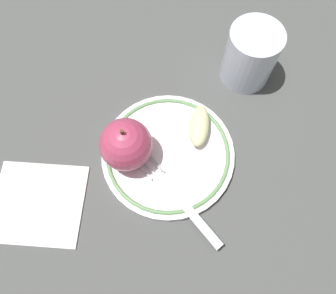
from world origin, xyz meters
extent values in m
plane|color=#4C4D4C|center=(0.00, 0.00, 0.00)|extent=(2.00, 2.00, 0.00)
cylinder|color=white|center=(0.02, 0.01, 0.01)|extent=(0.19, 0.19, 0.01)
torus|color=#69955D|center=(0.02, 0.01, 0.01)|extent=(0.18, 0.18, 0.01)
sphere|color=#B73B5D|center=(-0.03, -0.01, 0.05)|extent=(0.07, 0.07, 0.07)
cylinder|color=brown|center=(-0.03, -0.01, 0.09)|extent=(0.00, 0.00, 0.01)
ellipsoid|color=beige|center=(0.04, 0.07, 0.02)|extent=(0.05, 0.07, 0.02)
cube|color=silver|center=(0.08, -0.06, 0.02)|extent=(0.10, 0.06, 0.00)
cube|color=silver|center=(0.03, -0.03, 0.02)|extent=(0.02, 0.02, 0.00)
cube|color=silver|center=(-0.01, 0.00, 0.02)|extent=(0.06, 0.03, 0.00)
cube|color=silver|center=(-0.01, 0.00, 0.02)|extent=(0.06, 0.03, 0.00)
cube|color=silver|center=(-0.01, -0.01, 0.02)|extent=(0.06, 0.03, 0.00)
cube|color=silver|center=(-0.02, -0.02, 0.02)|extent=(0.06, 0.03, 0.00)
cylinder|color=silver|center=(0.08, 0.19, 0.05)|extent=(0.08, 0.08, 0.09)
cube|color=white|center=(-0.12, -0.12, 0.00)|extent=(0.15, 0.15, 0.01)
camera|label=1|loc=(0.08, -0.14, 0.45)|focal=35.00mm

